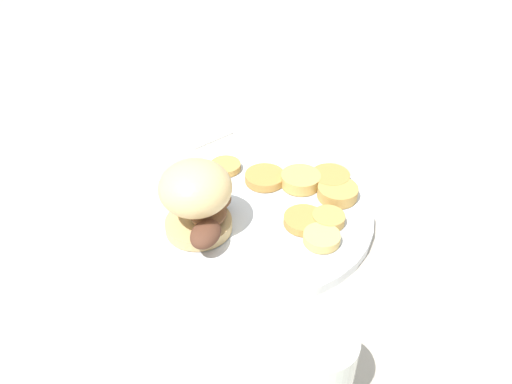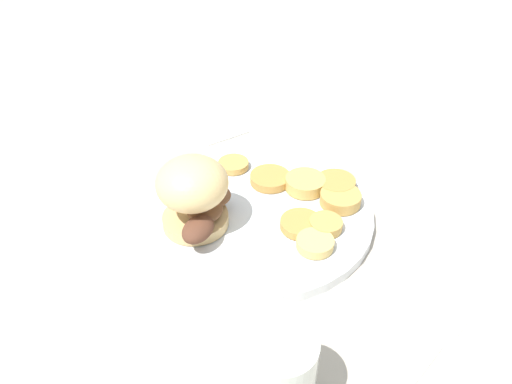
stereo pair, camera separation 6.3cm
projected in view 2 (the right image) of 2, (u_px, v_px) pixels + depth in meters
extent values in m
plane|color=#B2A899|center=(256.00, 216.00, 0.66)|extent=(4.00, 4.00, 0.00)
cylinder|color=white|center=(256.00, 212.00, 0.65)|extent=(0.30, 0.30, 0.01)
torus|color=white|center=(256.00, 209.00, 0.65)|extent=(0.30, 0.30, 0.01)
cylinder|color=tan|center=(196.00, 219.00, 0.62)|extent=(0.08, 0.08, 0.01)
ellipsoid|color=brown|center=(212.00, 196.00, 0.63)|extent=(0.07, 0.06, 0.02)
ellipsoid|color=brown|center=(205.00, 209.00, 0.61)|extent=(0.06, 0.06, 0.02)
ellipsoid|color=#563323|center=(198.00, 229.00, 0.58)|extent=(0.06, 0.06, 0.02)
ellipsoid|color=#563323|center=(208.00, 204.00, 0.61)|extent=(0.05, 0.05, 0.02)
ellipsoid|color=#E5C17F|center=(192.00, 183.00, 0.58)|extent=(0.09, 0.09, 0.06)
cylinder|color=#BC8942|center=(270.00, 178.00, 0.69)|extent=(0.06, 0.06, 0.01)
cylinder|color=tan|center=(232.00, 165.00, 0.72)|extent=(0.04, 0.04, 0.01)
cylinder|color=tan|center=(305.00, 183.00, 0.68)|extent=(0.05, 0.05, 0.02)
cylinder|color=tan|center=(326.00, 225.00, 0.61)|extent=(0.04, 0.04, 0.01)
cylinder|color=#BC8942|center=(301.00, 224.00, 0.62)|extent=(0.05, 0.05, 0.01)
cylinder|color=#DBB766|center=(315.00, 243.00, 0.59)|extent=(0.04, 0.04, 0.01)
cylinder|color=#BC8942|center=(334.00, 182.00, 0.68)|extent=(0.05, 0.05, 0.02)
cylinder|color=tan|center=(340.00, 198.00, 0.65)|extent=(0.05, 0.05, 0.02)
cube|color=silver|center=(410.00, 376.00, 0.47)|extent=(0.10, 0.06, 0.00)
cube|color=silver|center=(448.00, 327.00, 0.52)|extent=(0.05, 0.04, 0.00)
cylinder|color=silver|center=(280.00, 375.00, 0.42)|extent=(0.06, 0.06, 0.09)
cube|color=white|center=(212.00, 123.00, 0.85)|extent=(0.10, 0.13, 0.01)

